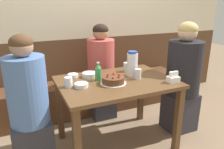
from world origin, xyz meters
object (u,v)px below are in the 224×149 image
object	(u,v)px
bowl_side_dish	(90,75)
bench_seat	(90,96)
napkin_holder	(173,78)
birthday_cake	(113,80)
water_pitcher	(132,64)
glass_tumbler_short	(68,82)
person_grey_tee	(183,79)
glass_water_tall	(138,74)
person_pale_blue_shirt	(29,108)
soju_bottle	(98,72)
person_teal_shirt	(101,74)
glass_shot_small	(127,67)
bowl_soup_white	(73,75)
bowl_rice_small	(81,85)

from	to	relation	value
bowl_side_dish	bench_seat	bearing A→B (deg)	71.70
bowl_side_dish	napkin_holder	bearing A→B (deg)	-34.92
bowl_side_dish	birthday_cake	bearing A→B (deg)	-63.06
water_pitcher	glass_tumbler_short	world-z (taller)	water_pitcher
water_pitcher	bowl_side_dish	distance (m)	0.45
bench_seat	water_pitcher	bearing A→B (deg)	-74.63
bowl_side_dish	person_grey_tee	bearing A→B (deg)	-13.18
birthday_cake	person_grey_tee	distance (m)	0.89
napkin_holder	glass_water_tall	world-z (taller)	napkin_holder
napkin_holder	person_pale_blue_shirt	xyz separation A→B (m)	(-1.30, 0.28, -0.18)
bench_seat	glass_water_tall	distance (m)	1.05
birthday_cake	water_pitcher	size ratio (longest dim) A/B	0.95
person_pale_blue_shirt	person_grey_tee	xyz separation A→B (m)	(1.64, -0.04, 0.05)
birthday_cake	soju_bottle	world-z (taller)	soju_bottle
soju_bottle	bowl_side_dish	xyz separation A→B (m)	(-0.05, 0.13, -0.06)
birthday_cake	person_teal_shirt	world-z (taller)	person_teal_shirt
bench_seat	glass_tumbler_short	distance (m)	1.08
bowl_side_dish	glass_water_tall	size ratio (longest dim) A/B	1.47
napkin_holder	bowl_side_dish	bearing A→B (deg)	145.08
glass_tumbler_short	person_grey_tee	distance (m)	1.29
glass_shot_small	person_pale_blue_shirt	bearing A→B (deg)	-168.46
bowl_soup_white	person_pale_blue_shirt	distance (m)	0.56
person_teal_shirt	napkin_holder	bearing A→B (deg)	22.47
bench_seat	person_pale_blue_shirt	xyz separation A→B (m)	(-0.82, -0.81, 0.35)
napkin_holder	bowl_rice_small	world-z (taller)	napkin_holder
bench_seat	napkin_holder	xyz separation A→B (m)	(0.48, -1.09, 0.53)
soju_bottle	glass_shot_small	world-z (taller)	soju_bottle
birthday_cake	soju_bottle	bearing A→B (deg)	123.68
birthday_cake	water_pitcher	bearing A→B (deg)	24.97
soju_bottle	napkin_holder	world-z (taller)	soju_bottle
bowl_soup_white	bowl_side_dish	distance (m)	0.17
water_pitcher	bowl_rice_small	bearing A→B (deg)	-170.34
person_grey_tee	napkin_holder	bearing A→B (deg)	34.73
bowl_rice_small	person_pale_blue_shirt	world-z (taller)	person_pale_blue_shirt
person_grey_tee	birthday_cake	bearing A→B (deg)	2.45
birthday_cake	glass_shot_small	distance (m)	0.42
birthday_cake	napkin_holder	bearing A→B (deg)	-20.17
water_pitcher	napkin_holder	distance (m)	0.43
person_teal_shirt	bowl_side_dish	bearing A→B (deg)	-34.06
bowl_soup_white	person_pale_blue_shirt	xyz separation A→B (m)	(-0.46, -0.27, -0.16)
bench_seat	bowl_soup_white	bearing A→B (deg)	-123.48
bench_seat	person_grey_tee	xyz separation A→B (m)	(0.82, -0.85, 0.40)
water_pitcher	bowl_soup_white	size ratio (longest dim) A/B	2.43
napkin_holder	bowl_soup_white	distance (m)	1.00
birthday_cake	bowl_soup_white	size ratio (longest dim) A/B	2.30
birthday_cake	bowl_rice_small	size ratio (longest dim) A/B	1.98
person_teal_shirt	soju_bottle	bearing A→B (deg)	-23.86
bowl_soup_white	bowl_rice_small	distance (m)	0.32
napkin_holder	bowl_soup_white	xyz separation A→B (m)	(-0.84, 0.55, -0.02)
birthday_cake	bowl_rice_small	bearing A→B (deg)	174.47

